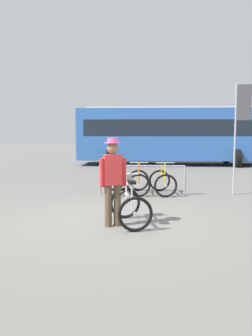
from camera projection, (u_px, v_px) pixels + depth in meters
The scene contains 9 objects.
ground_plane at pixel (108, 221), 7.22m from camera, with size 80.00×80.00×0.00m, color slate.
bike_rack_rail at pixel (142, 173), 10.07m from camera, with size 2.51×0.22×0.88m.
racked_bike_red at pixel (115, 181), 10.34m from camera, with size 0.87×1.21×0.97m.
racked_bike_orange at pixel (139, 181), 10.29m from camera, with size 0.78×1.16×0.97m.
racked_bike_yellow at pixel (162, 182), 10.23m from camera, with size 0.87×1.21×0.97m.
featured_bicycle at pixel (129, 202), 6.99m from camera, with size 0.97×1.26×0.97m.
person_with_featured_bike at pixel (113, 178), 6.74m from camera, with size 0.49×0.32×1.72m.
bus_distant at pixel (171, 133), 18.94m from camera, with size 10.17×3.95×3.08m.
banner_flag at pixel (240, 117), 9.90m from camera, with size 0.45×0.05×3.20m.
Camera 1 is at (1.35, -6.94, 1.87)m, focal length 37.38 mm.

